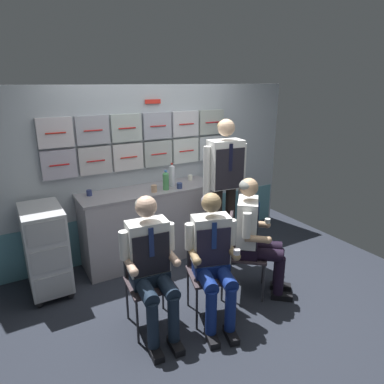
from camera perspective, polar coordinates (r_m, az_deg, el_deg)
The scene contains 17 objects.
ground at distance 3.85m, azimuth 2.64°, elevation -17.03°, with size 4.80×4.80×0.04m, color #252933.
galley_bulkhead at distance 4.50m, azimuth -6.83°, elevation 3.73°, with size 4.20×0.14×2.15m.
galley_counter at distance 4.40m, azimuth -6.97°, elevation -5.29°, with size 1.71×0.53×0.93m.
service_trolley at distance 3.99m, azimuth -23.10°, elevation -8.48°, with size 0.40×0.65×0.95m.
folding_chair_left at distance 3.27m, azimuth -7.54°, elevation -12.74°, with size 0.44×0.44×0.85m.
crew_member_left at distance 3.05m, azimuth -6.77°, elevation -11.33°, with size 0.50×0.63×1.27m.
folding_chair_right at distance 3.39m, azimuth 2.66°, elevation -11.44°, with size 0.50×0.50×0.85m.
crew_member_right at distance 3.18m, azimuth 3.53°, elevation -10.33°, with size 0.50×0.65×1.25m.
folding_chair_by_counter at distance 3.71m, azimuth 7.71°, elevation -8.86°, with size 0.56×0.56×0.85m.
crew_member_by_counter at distance 3.63m, azimuth 10.38°, elevation -6.50°, with size 0.67×0.63×1.27m.
crew_member_standing at distance 4.09m, azimuth 5.46°, elevation 2.20°, with size 0.55×0.31×1.78m.
sparkling_bottle_green at distance 4.28m, azimuth -3.34°, elevation 2.77°, with size 0.07×0.07×0.30m.
water_bottle_blue_cap at distance 4.17m, azimuth -4.34°, elevation 1.90°, with size 0.08×0.08×0.24m.
espresso_cup_small at distance 4.10m, azimuth -6.31°, elevation 0.60°, with size 0.07×0.07×0.08m.
coffee_cup_white at distance 4.22m, azimuth -2.08°, elevation 1.10°, with size 0.07×0.07×0.07m.
paper_cup_tan at distance 4.12m, azimuth -16.68°, elevation -0.11°, with size 0.06×0.06×0.07m.
coffee_cup_spare at distance 4.58m, azimuth -0.31°, elevation 2.45°, with size 0.06×0.06×0.07m.
Camera 1 is at (-1.73, -2.64, 2.18)m, focal length 32.18 mm.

